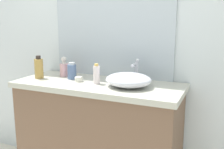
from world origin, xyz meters
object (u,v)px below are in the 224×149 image
object	(u,v)px
sink_basin	(128,80)
spray_can	(72,71)
soap_dispenser	(64,68)
candle_jar	(79,79)
lotion_bottle	(96,74)
perfume_bottle	(39,68)

from	to	relation	value
sink_basin	spray_can	xyz separation A→B (m)	(-0.51, 0.05, 0.01)
soap_dispenser	candle_jar	distance (m)	0.26
soap_dispenser	lotion_bottle	distance (m)	0.40
perfume_bottle	spray_can	size ratio (longest dim) A/B	1.38
perfume_bottle	soap_dispenser	bearing A→B (deg)	46.49
soap_dispenser	spray_can	size ratio (longest dim) A/B	1.24
sink_basin	lotion_bottle	distance (m)	0.25
spray_can	candle_jar	bearing A→B (deg)	-31.26
soap_dispenser	lotion_bottle	size ratio (longest dim) A/B	1.10
candle_jar	lotion_bottle	bearing A→B (deg)	-2.15
soap_dispenser	perfume_bottle	distance (m)	0.21
soap_dispenser	candle_jar	world-z (taller)	soap_dispenser
lotion_bottle	perfume_bottle	xyz separation A→B (m)	(-0.52, -0.02, 0.01)
lotion_bottle	spray_can	bearing A→B (deg)	165.87
sink_basin	spray_can	distance (m)	0.51
lotion_bottle	perfume_bottle	world-z (taller)	perfume_bottle
spray_can	candle_jar	size ratio (longest dim) A/B	2.26
sink_basin	soap_dispenser	size ratio (longest dim) A/B	1.99
lotion_bottle	candle_jar	size ratio (longest dim) A/B	2.55
perfume_bottle	spray_can	distance (m)	0.28
spray_can	lotion_bottle	bearing A→B (deg)	-14.13
sink_basin	candle_jar	world-z (taller)	sink_basin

